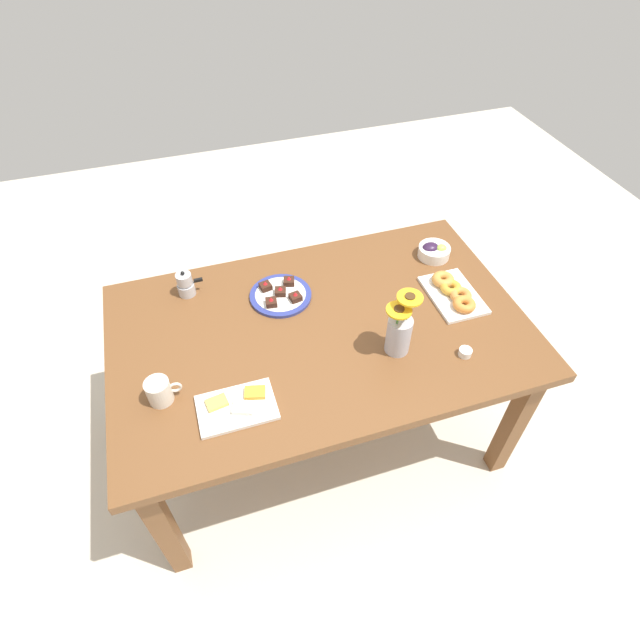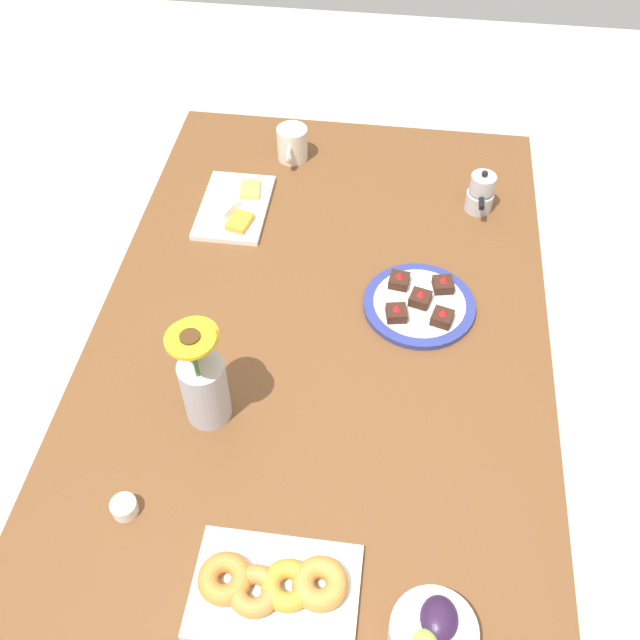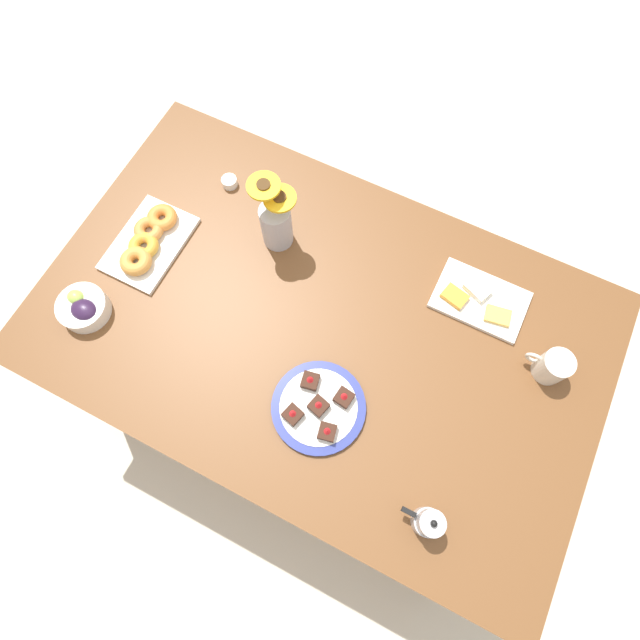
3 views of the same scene
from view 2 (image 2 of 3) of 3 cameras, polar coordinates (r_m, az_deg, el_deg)
The scene contains 10 objects.
ground_plane at distance 2.19m, azimuth -0.00°, elevation -13.45°, with size 6.00×6.00×0.00m, color beige.
dining_table at distance 1.63m, azimuth -0.00°, elevation -2.87°, with size 1.60×1.00×0.74m.
coffee_mug at distance 2.00m, azimuth -2.24°, elevation 13.94°, with size 0.12×0.08×0.09m.
grape_bowl at distance 1.24m, azimuth 9.05°, elevation -23.46°, with size 0.14×0.14×0.07m.
cheese_platter at distance 1.86m, azimuth -6.84°, elevation 8.97°, with size 0.26×0.17×0.03m.
croissant_platter at distance 1.26m, azimuth -3.78°, elevation -20.53°, with size 0.19×0.28×0.05m.
jam_cup_honey at distance 1.37m, azimuth -15.40°, elevation -14.22°, with size 0.05×0.05×0.03m.
dessert_plate at distance 1.62m, azimuth 7.95°, elevation 1.29°, with size 0.25×0.25×0.05m.
flower_vase at distance 1.38m, azimuth -9.27°, elevation -5.13°, with size 0.13×0.10×0.27m.
moka_pot at distance 1.87m, azimuth 12.72°, elevation 9.85°, with size 0.11×0.07×0.12m.
Camera 2 is at (0.99, 0.13, 1.94)m, focal length 40.00 mm.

